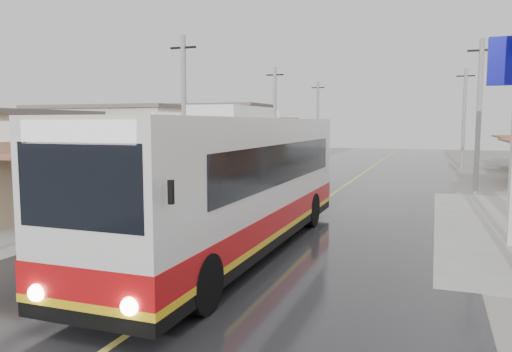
% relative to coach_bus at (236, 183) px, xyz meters
% --- Properties ---
extents(ground, '(120.00, 120.00, 0.00)m').
position_rel_coach_bus_xyz_m(ground, '(0.38, 0.41, -1.99)').
color(ground, slate).
rests_on(ground, ground).
extents(road, '(12.00, 90.00, 0.02)m').
position_rel_coach_bus_xyz_m(road, '(0.38, 15.41, -1.98)').
color(road, black).
rests_on(road, ground).
extents(centre_line, '(0.15, 90.00, 0.01)m').
position_rel_coach_bus_xyz_m(centre_line, '(0.38, 15.41, -1.97)').
color(centre_line, '#D8CC4C').
rests_on(centre_line, road).
extents(shopfronts_left, '(11.00, 44.00, 5.20)m').
position_rel_coach_bus_xyz_m(shopfronts_left, '(-12.62, 18.41, -1.99)').
color(shopfronts_left, tan).
rests_on(shopfronts_left, ground).
extents(utility_poles_left, '(1.60, 50.00, 8.00)m').
position_rel_coach_bus_xyz_m(utility_poles_left, '(-6.62, 16.41, -1.99)').
color(utility_poles_left, gray).
rests_on(utility_poles_left, ground).
extents(utility_poles_right, '(1.60, 36.00, 8.00)m').
position_rel_coach_bus_xyz_m(utility_poles_right, '(7.38, 15.41, -1.99)').
color(utility_poles_right, gray).
rests_on(utility_poles_right, ground).
extents(coach_bus, '(3.10, 13.26, 4.13)m').
position_rel_coach_bus_xyz_m(coach_bus, '(0.00, 0.00, 0.00)').
color(coach_bus, silver).
rests_on(coach_bus, road).
extents(second_bus, '(2.62, 8.12, 2.66)m').
position_rel_coach_bus_xyz_m(second_bus, '(-4.05, 13.40, -0.56)').
color(second_bus, silver).
rests_on(second_bus, road).
extents(cyclist, '(0.98, 1.82, 1.86)m').
position_rel_coach_bus_xyz_m(cyclist, '(-2.64, 9.95, -1.38)').
color(cyclist, black).
rests_on(cyclist, ground).
extents(tricycle_near, '(1.80, 2.30, 1.55)m').
position_rel_coach_bus_xyz_m(tricycle_near, '(-8.31, 5.01, -1.11)').
color(tricycle_near, '#26262D').
rests_on(tricycle_near, ground).
extents(tricycle_far, '(1.94, 2.37, 1.77)m').
position_rel_coach_bus_xyz_m(tricycle_far, '(-8.82, 14.41, -0.98)').
color(tricycle_far, '#26262D').
rests_on(tricycle_far, ground).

